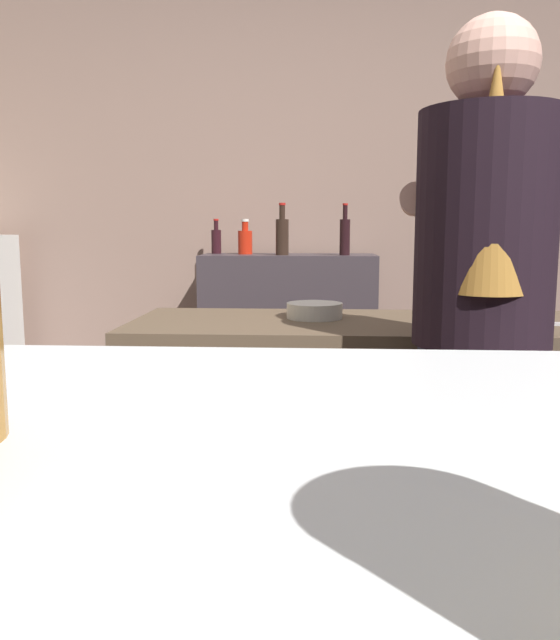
{
  "coord_description": "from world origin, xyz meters",
  "views": [
    {
      "loc": [
        -0.09,
        -1.32,
        1.18
      ],
      "look_at": [
        -0.13,
        -0.75,
        1.1
      ],
      "focal_mm": 35.9,
      "sensor_mm": 36.0,
      "label": 1
    }
  ],
  "objects_px": {
    "bottle_vinegar": "(282,235)",
    "bottle_hot_sauce": "(245,241)",
    "bartender": "(482,312)",
    "mixing_bowl": "(315,311)",
    "bottle_soy": "(216,240)",
    "chefs_knife": "(539,323)",
    "bottle_olive_oil": "(345,235)"
  },
  "relations": [
    {
      "from": "bottle_vinegar",
      "to": "bottle_hot_sauce",
      "type": "bearing_deg",
      "value": 153.55
    },
    {
      "from": "bartender",
      "to": "mixing_bowl",
      "type": "relative_size",
      "value": 9.05
    },
    {
      "from": "mixing_bowl",
      "to": "bottle_hot_sauce",
      "type": "height_order",
      "value": "bottle_hot_sauce"
    },
    {
      "from": "mixing_bowl",
      "to": "bottle_soy",
      "type": "xyz_separation_m",
      "value": [
        -0.52,
        1.22,
        0.21
      ]
    },
    {
      "from": "chefs_knife",
      "to": "bottle_hot_sauce",
      "type": "height_order",
      "value": "bottle_hot_sauce"
    },
    {
      "from": "chefs_knife",
      "to": "bottle_vinegar",
      "type": "relative_size",
      "value": 0.94
    },
    {
      "from": "mixing_bowl",
      "to": "bottle_olive_oil",
      "type": "distance_m",
      "value": 1.09
    },
    {
      "from": "mixing_bowl",
      "to": "bottle_hot_sauce",
      "type": "relative_size",
      "value": 1.05
    },
    {
      "from": "mixing_bowl",
      "to": "bottle_vinegar",
      "type": "bearing_deg",
      "value": 99.06
    },
    {
      "from": "bottle_soy",
      "to": "bottle_hot_sauce",
      "type": "distance_m",
      "value": 0.17
    },
    {
      "from": "bottle_soy",
      "to": "chefs_knife",
      "type": "bearing_deg",
      "value": -47.19
    },
    {
      "from": "bartender",
      "to": "chefs_knife",
      "type": "relative_size",
      "value": 7.02
    },
    {
      "from": "mixing_bowl",
      "to": "chefs_knife",
      "type": "bearing_deg",
      "value": -8.42
    },
    {
      "from": "mixing_bowl",
      "to": "bottle_olive_oil",
      "type": "bearing_deg",
      "value": 82.43
    },
    {
      "from": "bottle_soy",
      "to": "bottle_hot_sauce",
      "type": "bearing_deg",
      "value": -21.93
    },
    {
      "from": "bottle_soy",
      "to": "bartender",
      "type": "bearing_deg",
      "value": -61.39
    },
    {
      "from": "chefs_knife",
      "to": "bottle_olive_oil",
      "type": "xyz_separation_m",
      "value": [
        -0.56,
        1.15,
        0.26
      ]
    },
    {
      "from": "bartender",
      "to": "bottle_hot_sauce",
      "type": "xyz_separation_m",
      "value": [
        -0.78,
        1.66,
        0.14
      ]
    },
    {
      "from": "mixing_bowl",
      "to": "bottle_soy",
      "type": "bearing_deg",
      "value": 113.24
    },
    {
      "from": "mixing_bowl",
      "to": "bottle_olive_oil",
      "type": "height_order",
      "value": "bottle_olive_oil"
    },
    {
      "from": "bartender",
      "to": "bottle_vinegar",
      "type": "bearing_deg",
      "value": 28.31
    },
    {
      "from": "bottle_olive_oil",
      "to": "bottle_hot_sauce",
      "type": "distance_m",
      "value": 0.51
    },
    {
      "from": "bartender",
      "to": "bottle_olive_oil",
      "type": "relative_size",
      "value": 6.7
    },
    {
      "from": "chefs_knife",
      "to": "mixing_bowl",
      "type": "bearing_deg",
      "value": -178.37
    },
    {
      "from": "chefs_knife",
      "to": "bottle_olive_oil",
      "type": "height_order",
      "value": "bottle_olive_oil"
    },
    {
      "from": "bottle_vinegar",
      "to": "bottle_soy",
      "type": "bearing_deg",
      "value": 155.54
    },
    {
      "from": "chefs_knife",
      "to": "bottle_olive_oil",
      "type": "bearing_deg",
      "value": 126.01
    },
    {
      "from": "bottle_olive_oil",
      "to": "bottle_vinegar",
      "type": "bearing_deg",
      "value": 178.69
    },
    {
      "from": "bartender",
      "to": "bottle_soy",
      "type": "height_order",
      "value": "bartender"
    },
    {
      "from": "bottle_vinegar",
      "to": "bottle_olive_oil",
      "type": "relative_size",
      "value": 1.01
    },
    {
      "from": "bartender",
      "to": "bottle_soy",
      "type": "relative_size",
      "value": 9.35
    },
    {
      "from": "bartender",
      "to": "mixing_bowl",
      "type": "bearing_deg",
      "value": 47.14
    }
  ]
}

